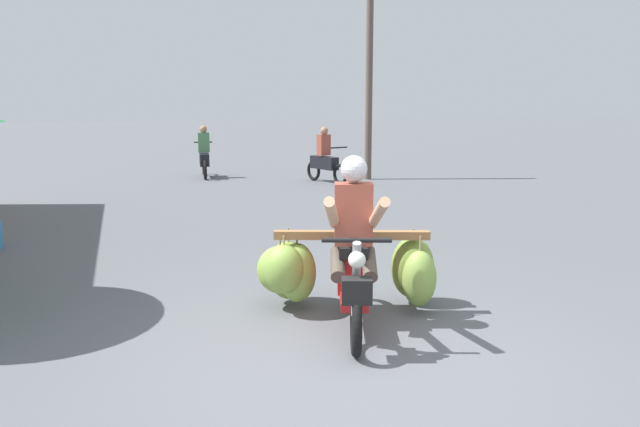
# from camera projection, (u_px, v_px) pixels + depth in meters

# --- Properties ---
(ground_plane) EXTENTS (120.00, 120.00, 0.00)m
(ground_plane) POSITION_uv_depth(u_px,v_px,m) (356.00, 361.00, 5.03)
(ground_plane) COLOR #56595E
(motorbike_main_loaded) EXTENTS (1.90, 2.00, 1.58)m
(motorbike_main_loaded) POSITION_uv_depth(u_px,v_px,m) (336.00, 266.00, 6.07)
(motorbike_main_loaded) COLOR black
(motorbike_main_loaded) RESTS_ON ground
(motorbike_distant_ahead_left) EXTENTS (0.72, 1.55, 1.40)m
(motorbike_distant_ahead_left) POSITION_uv_depth(u_px,v_px,m) (325.00, 160.00, 15.90)
(motorbike_distant_ahead_left) COLOR black
(motorbike_distant_ahead_left) RESTS_ON ground
(motorbike_distant_ahead_right) EXTENTS (0.50, 1.62, 1.40)m
(motorbike_distant_ahead_right) POSITION_uv_depth(u_px,v_px,m) (204.00, 157.00, 16.89)
(motorbike_distant_ahead_right) COLOR black
(motorbike_distant_ahead_right) RESTS_ON ground
(utility_pole) EXTENTS (0.18, 0.18, 5.77)m
(utility_pole) POSITION_uv_depth(u_px,v_px,m) (369.00, 68.00, 16.16)
(utility_pole) COLOR brown
(utility_pole) RESTS_ON ground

